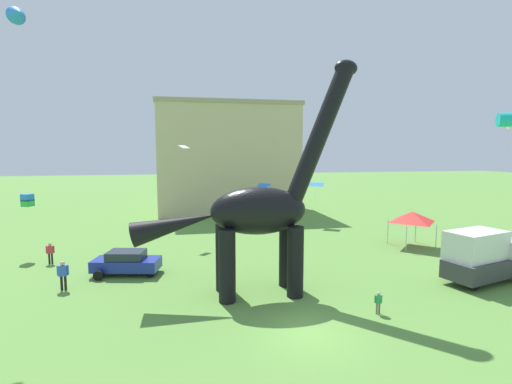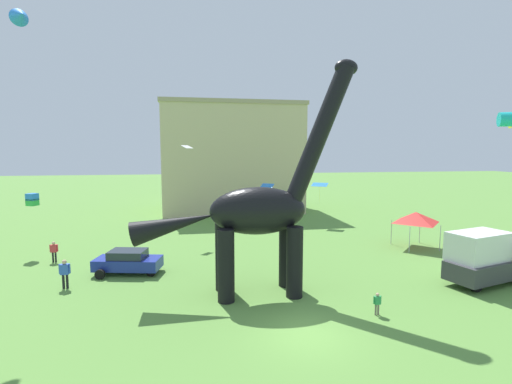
{
  "view_description": "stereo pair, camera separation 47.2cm",
  "coord_description": "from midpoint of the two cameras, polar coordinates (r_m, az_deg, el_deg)",
  "views": [
    {
      "loc": [
        -5.26,
        -14.61,
        7.94
      ],
      "look_at": [
        -1.07,
        6.59,
        5.58
      ],
      "focal_mm": 25.77,
      "sensor_mm": 36.0,
      "label": 1
    },
    {
      "loc": [
        -4.8,
        -14.7,
        7.94
      ],
      "look_at": [
        -1.07,
        6.59,
        5.58
      ],
      "focal_mm": 25.77,
      "sensor_mm": 36.0,
      "label": 2
    }
  ],
  "objects": [
    {
      "name": "dinosaur_sculpture",
      "position": [
        20.28,
        -0.43,
        -2.94
      ],
      "size": [
        12.46,
        2.64,
        13.03
      ],
      "rotation": [
        0.0,
        0.0,
        0.35
      ],
      "color": "black",
      "rests_on": "ground_plane"
    },
    {
      "name": "background_building_block",
      "position": [
        50.71,
        -4.85,
        5.33
      ],
      "size": [
        18.25,
        11.86,
        14.3
      ],
      "color": "#CCB78E",
      "rests_on": "ground_plane"
    },
    {
      "name": "parked_sedan_left",
      "position": [
        25.82,
        -19.97,
        -10.2
      ],
      "size": [
        4.48,
        2.62,
        1.55
      ],
      "rotation": [
        0.0,
        0.0,
        -0.21
      ],
      "color": "navy",
      "rests_on": "ground_plane"
    },
    {
      "name": "kite_mid_center",
      "position": [
        32.96,
        -32.3,
        -1.08
      ],
      "size": [
        0.88,
        0.88,
        0.95
      ],
      "color": "#287AE5"
    },
    {
      "name": "kite_near_high",
      "position": [
        33.51,
        -11.51,
        6.89
      ],
      "size": [
        1.13,
        1.15,
        0.28
      ],
      "color": "white"
    },
    {
      "name": "parked_box_truck",
      "position": [
        26.54,
        31.53,
        -8.43
      ],
      "size": [
        5.95,
        3.46,
        3.2
      ],
      "rotation": [
        0.0,
        0.0,
        0.26
      ],
      "color": "#38383D",
      "rests_on": "ground_plane"
    },
    {
      "name": "person_watching_child",
      "position": [
        19.67,
        17.78,
        -15.75
      ],
      "size": [
        0.42,
        0.18,
        1.12
      ],
      "rotation": [
        0.0,
        0.0,
        5.33
      ],
      "color": "#6B6056",
      "rests_on": "ground_plane"
    },
    {
      "name": "festival_canopy_tent",
      "position": [
        33.33,
        22.69,
        -3.57
      ],
      "size": [
        3.15,
        3.15,
        3.0
      ],
      "color": "#B2B2B7",
      "rests_on": "ground_plane"
    },
    {
      "name": "kite_drifting",
      "position": [
        40.03,
        8.95,
        1.15
      ],
      "size": [
        2.05,
        1.89,
        2.05
      ],
      "color": "#287AE5"
    },
    {
      "name": "ground_plane",
      "position": [
        17.41,
        7.39,
        -20.96
      ],
      "size": [
        240.0,
        240.0,
        0.0
      ],
      "primitive_type": "plane",
      "color": "#5B8E3D"
    },
    {
      "name": "kite_high_left",
      "position": [
        39.67,
        0.79,
        0.93
      ],
      "size": [
        1.7,
        1.61,
        0.48
      ],
      "color": "#287AE5"
    },
    {
      "name": "person_strolling_adult",
      "position": [
        30.36,
        -29.71,
        -7.96
      ],
      "size": [
        0.57,
        0.25,
        1.53
      ],
      "rotation": [
        0.0,
        0.0,
        2.78
      ],
      "color": "black",
      "rests_on": "ground_plane"
    },
    {
      "name": "person_photographer",
      "position": [
        24.43,
        -28.29,
        -10.94
      ],
      "size": [
        0.64,
        0.28,
        1.72
      ],
      "rotation": [
        0.0,
        0.0,
        5.43
      ],
      "color": "black",
      "rests_on": "ground_plane"
    }
  ]
}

